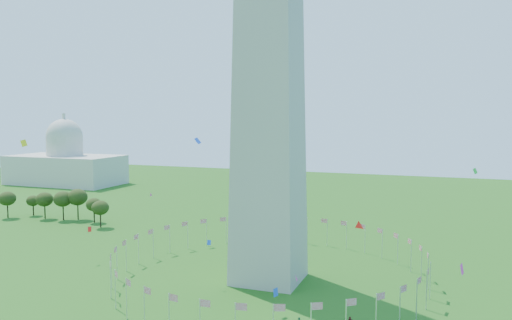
{
  "coord_description": "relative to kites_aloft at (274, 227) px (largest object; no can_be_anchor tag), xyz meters",
  "views": [
    {
      "loc": [
        41.27,
        -71.01,
        43.15
      ],
      "look_at": [
        1.95,
        35.0,
        33.01
      ],
      "focal_mm": 35.0,
      "sensor_mm": 36.0,
      "label": 1
    }
  ],
  "objects": [
    {
      "name": "flag_ring",
      "position": [
        -9.46,
        24.54,
        -15.58
      ],
      "size": [
        80.24,
        80.24,
        9.0
      ],
      "color": "silver",
      "rests_on": "ground"
    },
    {
      "name": "capitol_building",
      "position": [
        -189.46,
        154.54,
        2.92
      ],
      "size": [
        70.0,
        35.0,
        46.0
      ],
      "primitive_type": null,
      "color": "beige",
      "rests_on": "ground"
    },
    {
      "name": "kites_aloft",
      "position": [
        0.0,
        0.0,
        0.0
      ],
      "size": [
        111.6,
        71.58,
        34.41
      ],
      "color": "red",
      "rests_on": "ground"
    },
    {
      "name": "tree_line_west",
      "position": [
        -114.36,
        65.58,
        -14.52
      ],
      "size": [
        55.21,
        16.12,
        12.63
      ],
      "color": "#334717",
      "rests_on": "ground"
    }
  ]
}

